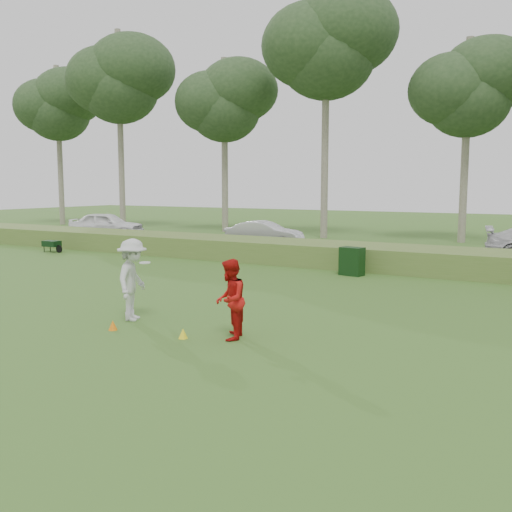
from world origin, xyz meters
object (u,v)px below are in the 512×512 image
Objects in this scene: player_white at (133,280)px; car_left at (107,225)px; player_red at (230,299)px; car_mid at (264,234)px; utility_cabinet at (352,261)px; cone_yellow at (183,333)px; cone_orange at (113,325)px.

player_white is 0.44× the size of car_left.
car_left is (-16.43, 15.86, -0.17)m from player_white.
player_red is 0.42× the size of car_mid.
utility_cabinet is at bearing -35.57° from player_white.
car_mid is at bearing 113.39° from cone_yellow.
cone_yellow is at bearing -84.79° from player_red.
player_red is at bearing 14.15° from cone_orange.
cone_orange is (-2.76, -0.69, -0.76)m from player_red.
cone_orange is (0.27, -1.00, -0.90)m from player_white.
player_red reaches higher than car_left.
cone_orange is at bearing -97.98° from player_red.
player_red is 2.94m from cone_orange.
car_left reaches higher than cone_yellow.
cone_yellow is at bearing -132.47° from player_white.
cone_yellow is (2.11, -0.78, -0.90)m from player_white.
player_white is 0.49× the size of car_mid.
car_left reaches higher than car_mid.
cone_orange is at bearing -156.09° from car_left.
player_red is 25.29m from car_left.
cone_orange is at bearing -171.87° from car_mid.
car_left is (-16.70, 16.86, 0.73)m from cone_orange.
car_left is at bearing 134.73° from cone_orange.
player_red reaches higher than utility_cabinet.
car_mid is (-5.34, 16.82, 0.63)m from cone_orange.
car_left reaches higher than utility_cabinet.
car_left is at bearing 138.10° from cone_yellow.
cone_yellow is at bearing 6.88° from cone_orange.
player_white reaches higher than player_red.
utility_cabinet is at bearing -130.09° from car_left.
player_white is at bearing -171.71° from car_mid.
cone_yellow is 0.21× the size of utility_cabinet.
car_left is at bearing 23.79° from player_white.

